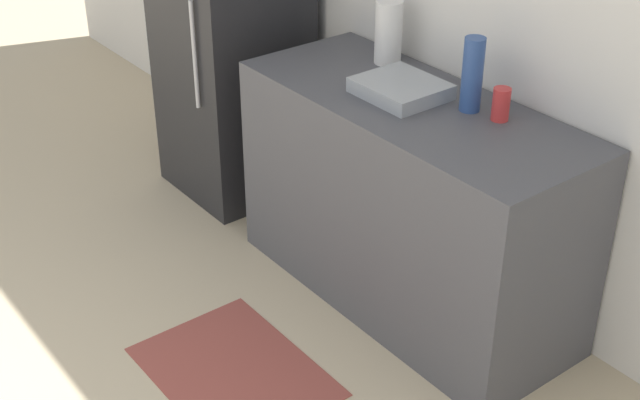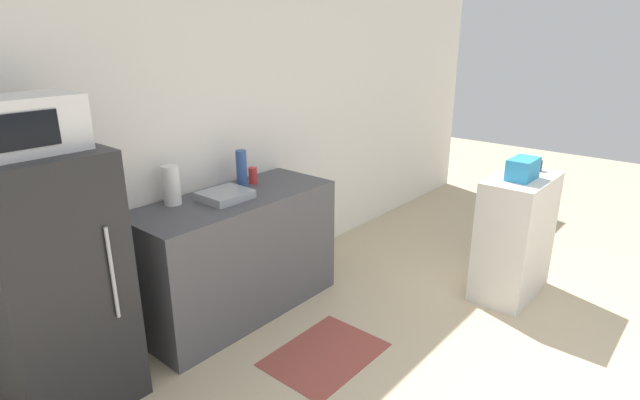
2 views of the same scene
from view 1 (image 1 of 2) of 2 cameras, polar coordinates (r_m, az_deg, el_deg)
refrigerator at (r=4.50m, az=-5.66°, el=9.37°), size 0.64×0.61×1.48m
counter at (r=3.72m, az=5.68°, el=-0.22°), size 1.54×0.62×0.92m
sink_basin at (r=3.55m, az=5.20°, el=7.12°), size 0.33×0.29×0.06m
bottle_tall at (r=3.41m, az=9.73°, el=7.92°), size 0.08×0.08×0.29m
bottle_short at (r=3.38m, az=11.51°, el=6.03°), size 0.07×0.07×0.13m
paper_towel_roll at (r=3.83m, az=4.40°, el=10.65°), size 0.12×0.12×0.27m
kitchen_rug at (r=3.56m, az=-5.49°, el=-10.84°), size 0.77×0.56×0.01m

